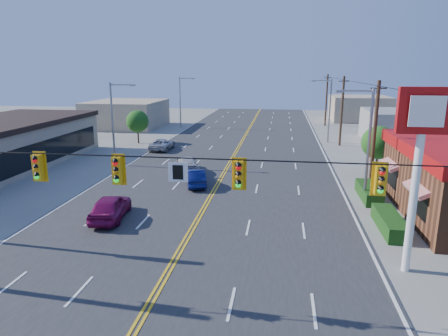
# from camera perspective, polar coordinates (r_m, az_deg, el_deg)

# --- Properties ---
(ground) EXTENTS (160.00, 160.00, 0.00)m
(ground) POSITION_cam_1_polar(r_m,az_deg,el_deg) (17.59, -10.04, -17.89)
(ground) COLOR gray
(ground) RESTS_ON ground
(road) EXTENTS (20.00, 120.00, 0.06)m
(road) POSITION_cam_1_polar(r_m,az_deg,el_deg) (35.69, -0.10, -0.95)
(road) COLOR #2D2D30
(road) RESTS_ON ground
(signal_span) EXTENTS (24.32, 0.34, 9.00)m
(signal_span) POSITION_cam_1_polar(r_m,az_deg,el_deg) (15.63, -11.22, -2.41)
(signal_span) COLOR #47301E
(signal_span) RESTS_ON ground
(kfc_pylon) EXTENTS (2.20, 0.36, 8.50)m
(kfc_pylon) POSITION_cam_1_polar(r_m,az_deg,el_deg) (19.36, 26.21, 3.07)
(kfc_pylon) COLOR white
(kfc_pylon) RESTS_ON ground
(streetlight_se) EXTENTS (2.55, 0.25, 8.00)m
(streetlight_se) POSITION_cam_1_polar(r_m,az_deg,el_deg) (29.10, 19.65, 3.85)
(streetlight_se) COLOR gray
(streetlight_se) RESTS_ON ground
(streetlight_ne) EXTENTS (2.55, 0.25, 8.00)m
(streetlight_ne) POSITION_cam_1_polar(r_m,az_deg,el_deg) (52.66, 14.67, 8.40)
(streetlight_ne) COLOR gray
(streetlight_ne) RESTS_ON ground
(streetlight_sw) EXTENTS (2.55, 0.25, 8.00)m
(streetlight_sw) POSITION_cam_1_polar(r_m,az_deg,el_deg) (39.70, -15.38, 6.67)
(streetlight_sw) COLOR gray
(streetlight_sw) RESTS_ON ground
(streetlight_nw) EXTENTS (2.55, 0.25, 8.00)m
(streetlight_nw) POSITION_cam_1_polar(r_m,az_deg,el_deg) (64.27, -6.11, 9.70)
(streetlight_nw) COLOR gray
(streetlight_nw) RESTS_ON ground
(utility_pole_near) EXTENTS (0.28, 0.28, 8.40)m
(utility_pole_near) POSITION_cam_1_polar(r_m,az_deg,el_deg) (33.30, 20.68, 4.40)
(utility_pole_near) COLOR #47301E
(utility_pole_near) RESTS_ON ground
(utility_pole_mid) EXTENTS (0.28, 0.28, 8.40)m
(utility_pole_mid) POSITION_cam_1_polar(r_m,az_deg,el_deg) (50.89, 16.47, 7.75)
(utility_pole_mid) COLOR #47301E
(utility_pole_mid) RESTS_ON ground
(utility_pole_far) EXTENTS (0.28, 0.28, 8.40)m
(utility_pole_far) POSITION_cam_1_polar(r_m,az_deg,el_deg) (68.69, 14.41, 9.36)
(utility_pole_far) COLOR #47301E
(utility_pole_far) RESTS_ON ground
(tree_kfc_rear) EXTENTS (2.94, 2.94, 4.41)m
(tree_kfc_rear) POSITION_cam_1_polar(r_m,az_deg,el_deg) (37.64, 21.19, 3.41)
(tree_kfc_rear) COLOR #47301E
(tree_kfc_rear) RESTS_ON ground
(tree_west) EXTENTS (2.80, 2.80, 4.20)m
(tree_west) POSITION_cam_1_polar(r_m,az_deg,el_deg) (51.78, -12.27, 6.53)
(tree_west) COLOR #47301E
(tree_west) RESTS_ON ground
(bld_east_mid) EXTENTS (12.00, 10.00, 4.00)m
(bld_east_mid) POSITION_cam_1_polar(r_m,az_deg,el_deg) (57.19, 25.56, 5.36)
(bld_east_mid) COLOR gray
(bld_east_mid) RESTS_ON ground
(bld_west_far) EXTENTS (11.00, 12.00, 4.20)m
(bld_west_far) POSITION_cam_1_polar(r_m,az_deg,el_deg) (67.34, -13.74, 7.51)
(bld_west_far) COLOR tan
(bld_west_far) RESTS_ON ground
(bld_east_far) EXTENTS (10.00, 10.00, 4.40)m
(bld_east_far) POSITION_cam_1_polar(r_m,az_deg,el_deg) (77.72, 18.76, 8.06)
(bld_east_far) COLOR tan
(bld_east_far) RESTS_ON ground
(car_magenta) EXTENTS (2.36, 4.69, 1.53)m
(car_magenta) POSITION_cam_1_polar(r_m,az_deg,el_deg) (26.11, -15.91, -5.49)
(car_magenta) COLOR #7B0D48
(car_magenta) RESTS_ON ground
(car_blue) EXTENTS (2.50, 4.29, 1.34)m
(car_blue) POSITION_cam_1_polar(r_m,az_deg,el_deg) (32.29, -4.07, -1.42)
(car_blue) COLOR #0D1550
(car_blue) RESTS_ON ground
(car_white) EXTENTS (3.48, 5.10, 1.37)m
(car_white) POSITION_cam_1_polar(r_m,az_deg,el_deg) (36.73, -5.41, 0.47)
(car_white) COLOR #B9B9B9
(car_white) RESTS_ON ground
(car_silver) EXTENTS (2.17, 4.64, 1.28)m
(car_silver) POSITION_cam_1_polar(r_m,az_deg,el_deg) (47.11, -8.85, 3.32)
(car_silver) COLOR silver
(car_silver) RESTS_ON ground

